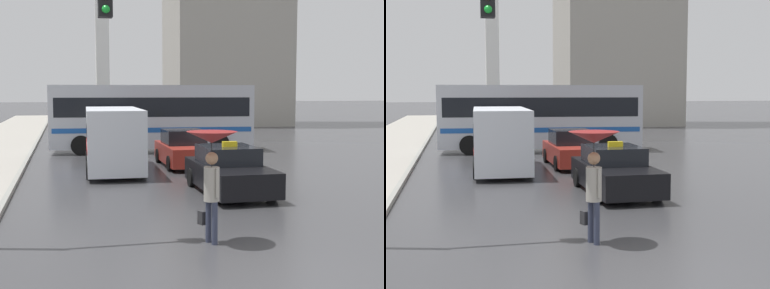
{
  "view_description": "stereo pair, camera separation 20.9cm",
  "coord_description": "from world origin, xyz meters",
  "views": [
    {
      "loc": [
        -3.48,
        -7.74,
        3.07
      ],
      "look_at": [
        0.4,
        8.52,
        1.4
      ],
      "focal_mm": 50.0,
      "sensor_mm": 36.0,
      "label": 1
    },
    {
      "loc": [
        -3.27,
        -7.79,
        3.07
      ],
      "look_at": [
        0.4,
        8.52,
        1.4
      ],
      "focal_mm": 50.0,
      "sensor_mm": 36.0,
      "label": 2
    }
  ],
  "objects": [
    {
      "name": "ambulance_van",
      "position": [
        -1.69,
        12.72,
        1.34
      ],
      "size": [
        2.23,
        5.56,
        2.42
      ],
      "rotation": [
        0.0,
        0.0,
        3.11
      ],
      "color": "silver",
      "rests_on": "ground_plane"
    },
    {
      "name": "ground_plane",
      "position": [
        0.0,
        0.0,
        0.0
      ],
      "size": [
        300.0,
        300.0,
        0.0
      ],
      "primitive_type": "plane",
      "color": "#38383A"
    },
    {
      "name": "city_bus",
      "position": [
        0.85,
        19.23,
        1.87
      ],
      "size": [
        10.23,
        3.28,
        3.37
      ],
      "rotation": [
        0.0,
        0.0,
        1.49
      ],
      "color": "#B2B7C1",
      "rests_on": "ground_plane"
    },
    {
      "name": "sedan_red",
      "position": [
        1.28,
        13.63,
        0.67
      ],
      "size": [
        1.91,
        4.15,
        1.48
      ],
      "rotation": [
        0.0,
        0.0,
        3.14
      ],
      "color": "#A52D23",
      "rests_on": "ground_plane"
    },
    {
      "name": "taxi",
      "position": [
        1.32,
        7.57,
        0.65
      ],
      "size": [
        1.91,
        4.31,
        1.57
      ],
      "rotation": [
        0.0,
        0.0,
        3.14
      ],
      "color": "black",
      "rests_on": "ground_plane"
    },
    {
      "name": "traffic_light",
      "position": [
        -4.26,
        3.18,
        3.88
      ],
      "size": [
        2.97,
        0.38,
        5.63
      ],
      "color": "black",
      "rests_on": "ground_plane"
    },
    {
      "name": "pedestrian_with_umbrella",
      "position": [
        -0.65,
        2.45,
        1.8
      ],
      "size": [
        1.02,
        1.02,
        2.27
      ],
      "rotation": [
        0.0,
        0.0,
        1.9
      ],
      "color": "#2D3347",
      "rests_on": "ground_plane"
    }
  ]
}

